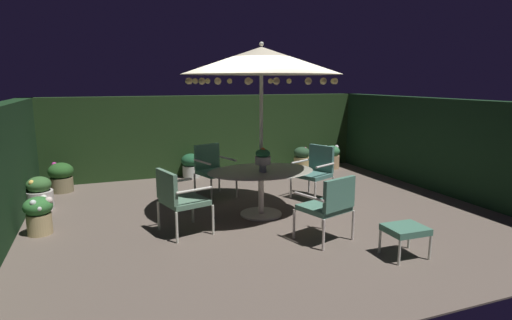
{
  "coord_description": "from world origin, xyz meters",
  "views": [
    {
      "loc": [
        -2.45,
        -6.1,
        2.14
      ],
      "look_at": [
        -0.07,
        0.12,
        0.87
      ],
      "focal_mm": 29.05,
      "sensor_mm": 36.0,
      "label": 1
    }
  ],
  "objects_px": {
    "patio_chair_southeast": "(316,169)",
    "potted_plant_right_near": "(39,214)",
    "patio_chair_north": "(212,167)",
    "potted_plant_front_corner": "(332,156)",
    "centerpiece_planter": "(263,158)",
    "patio_dining_table": "(261,179)",
    "potted_plant_left_far": "(61,177)",
    "potted_plant_back_center": "(40,194)",
    "ottoman_footrest": "(405,231)",
    "potted_plant_left_near": "(191,165)",
    "patio_chair_northeast": "(178,196)",
    "patio_chair_east": "(329,203)",
    "potted_plant_back_right": "(302,158)",
    "patio_umbrella": "(261,61)"
  },
  "relations": [
    {
      "from": "patio_chair_southeast",
      "to": "potted_plant_right_near",
      "type": "height_order",
      "value": "patio_chair_southeast"
    },
    {
      "from": "patio_chair_north",
      "to": "potted_plant_front_corner",
      "type": "distance_m",
      "value": 3.69
    },
    {
      "from": "centerpiece_planter",
      "to": "patio_dining_table",
      "type": "bearing_deg",
      "value": 80.76
    },
    {
      "from": "patio_dining_table",
      "to": "potted_plant_left_far",
      "type": "relative_size",
      "value": 3.0
    },
    {
      "from": "potted_plant_back_center",
      "to": "patio_chair_southeast",
      "type": "bearing_deg",
      "value": -11.7
    },
    {
      "from": "ottoman_footrest",
      "to": "potted_plant_right_near",
      "type": "relative_size",
      "value": 0.9
    },
    {
      "from": "patio_dining_table",
      "to": "ottoman_footrest",
      "type": "xyz_separation_m",
      "value": [
        1.06,
        -2.15,
        -0.26
      ]
    },
    {
      "from": "centerpiece_planter",
      "to": "potted_plant_right_near",
      "type": "height_order",
      "value": "centerpiece_planter"
    },
    {
      "from": "patio_chair_southeast",
      "to": "potted_plant_left_near",
      "type": "relative_size",
      "value": 1.79
    },
    {
      "from": "patio_chair_northeast",
      "to": "potted_plant_left_far",
      "type": "height_order",
      "value": "patio_chair_northeast"
    },
    {
      "from": "patio_chair_north",
      "to": "patio_chair_east",
      "type": "bearing_deg",
      "value": -72.48
    },
    {
      "from": "patio_chair_north",
      "to": "ottoman_footrest",
      "type": "bearing_deg",
      "value": -67.07
    },
    {
      "from": "potted_plant_left_near",
      "to": "potted_plant_right_near",
      "type": "distance_m",
      "value": 3.88
    },
    {
      "from": "patio_chair_east",
      "to": "potted_plant_back_right",
      "type": "distance_m",
      "value": 4.59
    },
    {
      "from": "patio_chair_northeast",
      "to": "potted_plant_left_near",
      "type": "relative_size",
      "value": 1.73
    },
    {
      "from": "patio_chair_east",
      "to": "ottoman_footrest",
      "type": "bearing_deg",
      "value": -51.03
    },
    {
      "from": "patio_chair_east",
      "to": "patio_dining_table",
      "type": "bearing_deg",
      "value": 107.57
    },
    {
      "from": "patio_chair_northeast",
      "to": "patio_chair_southeast",
      "type": "height_order",
      "value": "patio_chair_southeast"
    },
    {
      "from": "patio_chair_southeast",
      "to": "patio_chair_northeast",
      "type": "bearing_deg",
      "value": -160.41
    },
    {
      "from": "patio_umbrella",
      "to": "potted_plant_left_far",
      "type": "height_order",
      "value": "patio_umbrella"
    },
    {
      "from": "patio_chair_north",
      "to": "potted_plant_left_near",
      "type": "bearing_deg",
      "value": 91.75
    },
    {
      "from": "potted_plant_right_near",
      "to": "centerpiece_planter",
      "type": "bearing_deg",
      "value": -7.76
    },
    {
      "from": "potted_plant_left_far",
      "to": "patio_chair_north",
      "type": "bearing_deg",
      "value": -26.45
    },
    {
      "from": "ottoman_footrest",
      "to": "potted_plant_front_corner",
      "type": "distance_m",
      "value": 5.27
    },
    {
      "from": "patio_umbrella",
      "to": "potted_plant_back_center",
      "type": "height_order",
      "value": "patio_umbrella"
    },
    {
      "from": "patio_chair_north",
      "to": "patio_chair_east",
      "type": "relative_size",
      "value": 1.06
    },
    {
      "from": "potted_plant_right_near",
      "to": "patio_chair_southeast",
      "type": "bearing_deg",
      "value": 3.42
    },
    {
      "from": "patio_umbrella",
      "to": "patio_chair_southeast",
      "type": "distance_m",
      "value": 2.39
    },
    {
      "from": "potted_plant_back_right",
      "to": "potted_plant_front_corner",
      "type": "relative_size",
      "value": 0.98
    },
    {
      "from": "centerpiece_planter",
      "to": "patio_chair_east",
      "type": "bearing_deg",
      "value": -70.11
    },
    {
      "from": "potted_plant_left_far",
      "to": "potted_plant_back_center",
      "type": "xyz_separation_m",
      "value": [
        -0.25,
        -1.15,
        -0.02
      ]
    },
    {
      "from": "patio_chair_northeast",
      "to": "patio_chair_east",
      "type": "height_order",
      "value": "patio_chair_northeast"
    },
    {
      "from": "patio_dining_table",
      "to": "centerpiece_planter",
      "type": "relative_size",
      "value": 4.54
    },
    {
      "from": "patio_dining_table",
      "to": "potted_plant_right_near",
      "type": "height_order",
      "value": "patio_dining_table"
    },
    {
      "from": "patio_chair_north",
      "to": "potted_plant_back_right",
      "type": "xyz_separation_m",
      "value": [
        2.64,
        1.47,
        -0.27
      ]
    },
    {
      "from": "centerpiece_planter",
      "to": "potted_plant_left_far",
      "type": "relative_size",
      "value": 0.66
    },
    {
      "from": "centerpiece_planter",
      "to": "potted_plant_right_near",
      "type": "xyz_separation_m",
      "value": [
        -3.23,
        0.44,
        -0.66
      ]
    },
    {
      "from": "potted_plant_back_right",
      "to": "patio_chair_east",
      "type": "bearing_deg",
      "value": -112.63
    },
    {
      "from": "centerpiece_planter",
      "to": "potted_plant_left_far",
      "type": "distance_m",
      "value": 4.26
    },
    {
      "from": "potted_plant_back_center",
      "to": "patio_umbrella",
      "type": "bearing_deg",
      "value": -24.92
    },
    {
      "from": "patio_chair_southeast",
      "to": "potted_plant_left_near",
      "type": "height_order",
      "value": "patio_chair_southeast"
    },
    {
      "from": "patio_chair_southeast",
      "to": "ottoman_footrest",
      "type": "height_order",
      "value": "patio_chair_southeast"
    },
    {
      "from": "potted_plant_left_far",
      "to": "patio_chair_east",
      "type": "bearing_deg",
      "value": -49.03
    },
    {
      "from": "patio_dining_table",
      "to": "patio_chair_north",
      "type": "xyz_separation_m",
      "value": [
        -0.44,
        1.39,
        -0.03
      ]
    },
    {
      "from": "potted_plant_front_corner",
      "to": "potted_plant_left_far",
      "type": "relative_size",
      "value": 1.0
    },
    {
      "from": "patio_dining_table",
      "to": "patio_chair_north",
      "type": "distance_m",
      "value": 1.45
    },
    {
      "from": "patio_chair_northeast",
      "to": "potted_plant_front_corner",
      "type": "xyz_separation_m",
      "value": [
        4.38,
        3.14,
        -0.25
      ]
    },
    {
      "from": "patio_dining_table",
      "to": "centerpiece_planter",
      "type": "bearing_deg",
      "value": -99.24
    },
    {
      "from": "patio_chair_southeast",
      "to": "potted_plant_front_corner",
      "type": "distance_m",
      "value": 2.74
    },
    {
      "from": "patio_dining_table",
      "to": "potted_plant_left_near",
      "type": "distance_m",
      "value": 3.1
    }
  ]
}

